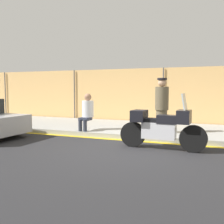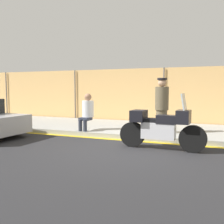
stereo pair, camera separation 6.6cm
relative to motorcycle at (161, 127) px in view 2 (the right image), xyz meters
The scene contains 7 objects.
ground_plane 1.06m from the motorcycle, 154.34° to the right, with size 120.00×120.00×0.00m, color #262628.
sidewalk 2.84m from the motorcycle, 106.49° to the left, with size 32.08×3.59×0.15m.
curb_paint_stripe 1.27m from the motorcycle, 134.97° to the left, with size 32.08×0.18×0.01m.
storefront_fence 4.67m from the motorcycle, 99.86° to the left, with size 30.48×0.17×2.48m.
motorcycle is the anchor object (origin of this frame).
officer_standing 1.80m from the motorcycle, 100.51° to the left, with size 0.43×0.43×1.77m.
person_seated_on_curb 3.14m from the motorcycle, 154.75° to the left, with size 0.40×0.66×1.27m.
Camera 2 is at (2.15, -6.34, 1.58)m, focal length 42.00 mm.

